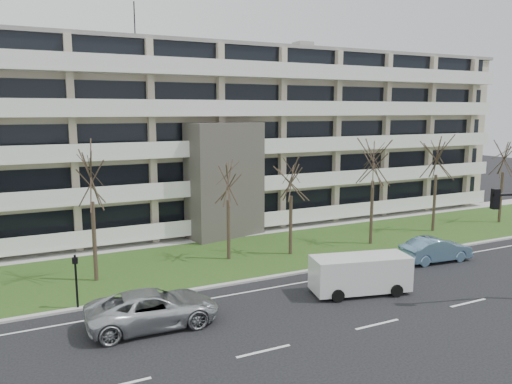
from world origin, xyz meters
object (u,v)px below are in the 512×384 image
silver_pickup (153,308)px  white_van (361,271)px  blue_sedan (436,250)px  pedestrian_signal (76,275)px

silver_pickup → white_van: (11.36, -0.82, 0.39)m
blue_sedan → pedestrian_signal: pedestrian_signal is taller
silver_pickup → pedestrian_signal: pedestrian_signal is taller
blue_sedan → white_van: white_van is taller
white_van → pedestrian_signal: pedestrian_signal is taller
pedestrian_signal → silver_pickup: bearing=-40.1°
blue_sedan → white_van: size_ratio=0.86×
blue_sedan → pedestrian_signal: (-22.38, 1.91, 1.01)m
blue_sedan → pedestrian_signal: 22.49m
silver_pickup → pedestrian_signal: size_ratio=2.14×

